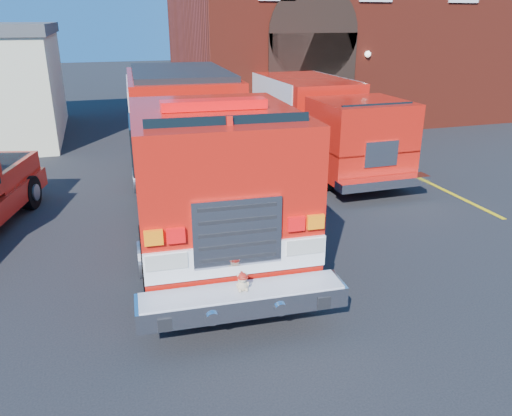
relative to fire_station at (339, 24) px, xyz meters
name	(u,v)px	position (x,y,z in m)	size (l,w,h in m)	color
ground	(239,246)	(-8.99, -13.98, -4.25)	(100.00, 100.00, 0.00)	black
parking_stripe_near	(463,199)	(-2.49, -12.98, -4.25)	(0.12, 3.00, 0.01)	#DAB20B
parking_stripe_mid	(400,169)	(-2.49, -9.98, -4.25)	(0.12, 3.00, 0.01)	#DAB20B
parking_stripe_far	(355,147)	(-2.49, -6.98, -4.25)	(0.12, 3.00, 0.01)	#DAB20B
fire_station	(339,24)	(0.00, 0.00, 0.00)	(15.20, 10.20, 8.45)	maroon
fire_engine	(193,146)	(-9.48, -11.82, -2.56)	(3.58, 10.74, 3.26)	black
secondary_truck	(319,119)	(-4.68, -8.36, -2.82)	(2.58, 8.11, 2.63)	black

